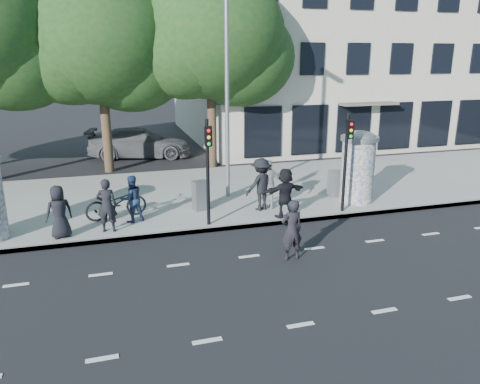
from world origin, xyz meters
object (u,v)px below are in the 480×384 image
object	(u,v)px
ped_c	(132,199)
car_right	(140,143)
ad_column_right	(358,165)
ped_b	(107,205)
ped_d	(261,184)
man_road	(292,230)
traffic_pole_near	(208,162)
cabinet_left	(200,195)
ped_f	(285,193)
ped_e	(269,184)
cabinet_right	(335,184)
bicycle	(116,203)
street_lamp	(227,73)
traffic_pole_far	(347,153)
ped_a	(59,212)

from	to	relation	value
ped_c	car_right	world-z (taller)	ped_c
ad_column_right	ped_b	size ratio (longest dim) A/B	1.57
ped_d	man_road	distance (m)	3.91
traffic_pole_near	cabinet_left	world-z (taller)	traffic_pole_near
ped_f	man_road	distance (m)	3.09
ped_c	ped_e	size ratio (longest dim) A/B	0.88
cabinet_left	cabinet_right	xyz separation A→B (m)	(5.28, 0.08, -0.01)
car_right	cabinet_left	bearing A→B (deg)	-162.78
ped_c	bicycle	xyz separation A→B (m)	(-0.49, 0.49, -0.24)
cabinet_left	ad_column_right	bearing A→B (deg)	-21.33
ped_b	ped_c	world-z (taller)	ped_b
street_lamp	man_road	xyz separation A→B (m)	(0.26, -5.72, -3.94)
traffic_pole_far	car_right	bearing A→B (deg)	116.97
ped_a	cabinet_right	bearing A→B (deg)	167.31
traffic_pole_near	ped_b	bearing A→B (deg)	174.01
traffic_pole_near	ped_d	xyz separation A→B (m)	(2.09, 1.00, -1.16)
ped_f	cabinet_right	distance (m)	3.16
man_road	bicycle	bearing A→B (deg)	-48.94
man_road	cabinet_right	distance (m)	5.83
ped_e	man_road	world-z (taller)	ped_e
ped_c	ped_b	bearing A→B (deg)	23.20
ad_column_right	ped_c	world-z (taller)	ad_column_right
ped_a	ped_c	size ratio (longest dim) A/B	1.03
ped_d	bicycle	size ratio (longest dim) A/B	0.90
ped_a	bicycle	bearing A→B (deg)	-163.04
traffic_pole_far	ped_f	size ratio (longest dim) A/B	2.02
ped_a	cabinet_left	bearing A→B (deg)	175.58
ad_column_right	cabinet_left	bearing A→B (deg)	173.48
traffic_pole_far	ped_b	world-z (taller)	traffic_pole_far
traffic_pole_far	ped_a	world-z (taller)	traffic_pole_far
street_lamp	ped_c	world-z (taller)	street_lamp
traffic_pole_near	ped_a	distance (m)	4.67
traffic_pole_near	cabinet_right	xyz separation A→B (m)	(5.33, 1.65, -1.56)
ped_d	ped_f	size ratio (longest dim) A/B	1.10
ped_b	cabinet_right	size ratio (longest dim) A/B	1.62
car_right	ped_c	bearing A→B (deg)	-175.76
ped_e	cabinet_left	xyz separation A→B (m)	(-2.35, 0.52, -0.36)
man_road	traffic_pole_far	bearing A→B (deg)	-142.09
traffic_pole_far	man_road	size ratio (longest dim) A/B	1.99
ad_column_right	ped_e	world-z (taller)	ad_column_right
ped_e	ped_f	distance (m)	1.02
bicycle	cabinet_left	bearing A→B (deg)	-102.19
ped_c	ped_e	xyz separation A→B (m)	(4.74, 0.03, 0.11)
traffic_pole_near	ped_b	distance (m)	3.37
ped_e	bicycle	xyz separation A→B (m)	(-5.23, 0.46, -0.35)
ad_column_right	traffic_pole_near	world-z (taller)	traffic_pole_near
cabinet_right	bicycle	bearing A→B (deg)	-179.48
ped_a	ped_d	size ratio (longest dim) A/B	0.87
street_lamp	ped_b	size ratio (longest dim) A/B	4.74
ped_b	cabinet_left	xyz separation A→B (m)	(3.17, 1.24, -0.32)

